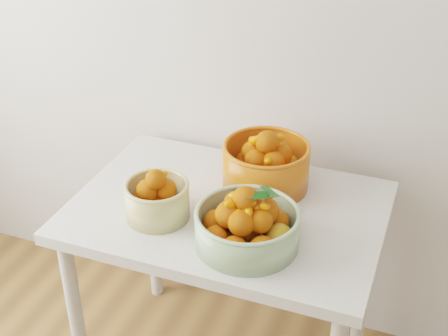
{
  "coord_description": "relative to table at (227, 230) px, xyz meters",
  "views": [
    {
      "loc": [
        0.26,
        0.03,
        1.89
      ],
      "look_at": [
        -0.32,
        1.56,
        0.92
      ],
      "focal_mm": 50.0,
      "sensor_mm": 36.0,
      "label": 1
    }
  ],
  "objects": [
    {
      "name": "bowl_cream",
      "position": [
        -0.19,
        -0.13,
        0.16
      ],
      "size": [
        0.27,
        0.27,
        0.17
      ],
      "rotation": [
        0.0,
        0.0,
        -0.41
      ],
      "color": "tan",
      "rests_on": "table"
    },
    {
      "name": "bowl_green",
      "position": [
        0.12,
        -0.16,
        0.17
      ],
      "size": [
        0.4,
        0.4,
        0.2
      ],
      "rotation": [
        0.0,
        0.0,
        -0.37
      ],
      "color": "#95B484",
      "rests_on": "table"
    },
    {
      "name": "bowl_orange",
      "position": [
        0.08,
        0.16,
        0.18
      ],
      "size": [
        0.34,
        0.34,
        0.21
      ],
      "rotation": [
        0.0,
        0.0,
        0.17
      ],
      "color": "#D55513",
      "rests_on": "table"
    },
    {
      "name": "table",
      "position": [
        0.0,
        0.0,
        0.0
      ],
      "size": [
        1.0,
        0.7,
        0.75
      ],
      "color": "silver",
      "rests_on": "ground"
    }
  ]
}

